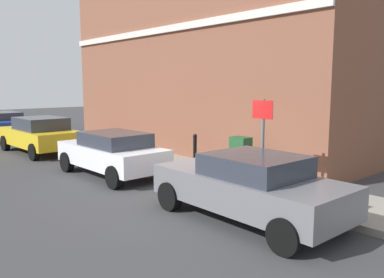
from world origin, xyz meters
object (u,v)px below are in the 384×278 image
object	(u,v)px
utility_cabinet	(240,158)
street_sign	(263,132)
car_yellow	(40,134)
car_blue	(2,125)
car_white	(112,152)
car_grey	(249,186)
bollard_near_cabinet	(195,148)

from	to	relation	value
utility_cabinet	street_sign	world-z (taller)	street_sign
car_yellow	car_blue	world-z (taller)	car_yellow
street_sign	car_white	bearing A→B (deg)	106.69
car_white	street_sign	xyz separation A→B (m)	(1.39, -4.65, 0.93)
car_grey	street_sign	size ratio (longest dim) A/B	1.84
car_white	car_yellow	bearing A→B (deg)	0.23
car_yellow	utility_cabinet	bearing A→B (deg)	-165.73
car_grey	bollard_near_cabinet	world-z (taller)	car_grey
car_grey	street_sign	distance (m)	1.80
car_grey	car_white	xyz separation A→B (m)	(-0.04, 5.40, -0.00)
utility_cabinet	car_yellow	bearing A→B (deg)	105.98
car_grey	utility_cabinet	distance (m)	3.29
utility_cabinet	bollard_near_cabinet	world-z (taller)	utility_cabinet
car_blue	car_yellow	bearing A→B (deg)	177.52
street_sign	car_yellow	bearing A→B (deg)	98.29
car_yellow	bollard_near_cabinet	size ratio (longest dim) A/B	4.09
car_blue	bollard_near_cabinet	world-z (taller)	car_blue
car_white	car_yellow	world-z (taller)	car_yellow
car_grey	bollard_near_cabinet	distance (m)	5.01
car_blue	street_sign	bearing A→B (deg)	-176.21
car_blue	street_sign	xyz separation A→B (m)	(1.37, -15.78, 0.92)
bollard_near_cabinet	street_sign	size ratio (longest dim) A/B	0.45
car_blue	car_grey	bearing A→B (deg)	178.89
car_blue	bollard_near_cabinet	distance (m)	12.40
car_grey	utility_cabinet	bearing A→B (deg)	-44.61
car_white	car_grey	bearing A→B (deg)	179.68
car_blue	utility_cabinet	world-z (taller)	car_blue
utility_cabinet	bollard_near_cabinet	size ratio (longest dim) A/B	1.11
car_grey	utility_cabinet	xyz separation A→B (m)	(2.35, 2.30, -0.05)
car_yellow	car_blue	size ratio (longest dim) A/B	1.00
car_white	car_blue	xyz separation A→B (m)	(0.03, 11.12, 0.02)
car_white	car_blue	bearing A→B (deg)	-0.93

